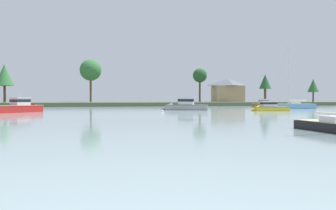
{
  "coord_description": "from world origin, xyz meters",
  "views": [
    {
      "loc": [
        -13.27,
        -6.58,
        2.05
      ],
      "look_at": [
        -4.74,
        31.56,
        1.29
      ],
      "focal_mm": 33.11,
      "sensor_mm": 36.0,
      "label": 1
    }
  ],
  "objects_px": {
    "sailboat_skyblue": "(292,107)",
    "cruiser_wood": "(262,105)",
    "cruiser_red": "(23,109)",
    "cruiser_yellow": "(267,108)",
    "cruiser_grey": "(182,107)",
    "mooring_buoy_white": "(162,111)"
  },
  "relations": [
    {
      "from": "cruiser_grey",
      "to": "cruiser_yellow",
      "type": "height_order",
      "value": "cruiser_grey"
    },
    {
      "from": "cruiser_wood",
      "to": "cruiser_grey",
      "type": "relative_size",
      "value": 0.79
    },
    {
      "from": "cruiser_red",
      "to": "mooring_buoy_white",
      "type": "relative_size",
      "value": 14.87
    },
    {
      "from": "cruiser_red",
      "to": "mooring_buoy_white",
      "type": "distance_m",
      "value": 21.62
    },
    {
      "from": "cruiser_yellow",
      "to": "cruiser_grey",
      "type": "bearing_deg",
      "value": 152.24
    },
    {
      "from": "sailboat_skyblue",
      "to": "cruiser_grey",
      "type": "height_order",
      "value": "sailboat_skyblue"
    },
    {
      "from": "cruiser_red",
      "to": "cruiser_yellow",
      "type": "relative_size",
      "value": 1.07
    },
    {
      "from": "sailboat_skyblue",
      "to": "cruiser_wood",
      "type": "height_order",
      "value": "sailboat_skyblue"
    },
    {
      "from": "cruiser_wood",
      "to": "cruiser_red",
      "type": "relative_size",
      "value": 0.96
    },
    {
      "from": "cruiser_wood",
      "to": "mooring_buoy_white",
      "type": "relative_size",
      "value": 14.33
    },
    {
      "from": "cruiser_wood",
      "to": "sailboat_skyblue",
      "type": "bearing_deg",
      "value": -93.59
    },
    {
      "from": "cruiser_wood",
      "to": "cruiser_red",
      "type": "height_order",
      "value": "cruiser_red"
    },
    {
      "from": "cruiser_red",
      "to": "cruiser_yellow",
      "type": "xyz_separation_m",
      "value": [
        39.96,
        -2.95,
        -0.06
      ]
    },
    {
      "from": "cruiser_wood",
      "to": "cruiser_grey",
      "type": "xyz_separation_m",
      "value": [
        -25.46,
        -15.95,
        0.12
      ]
    },
    {
      "from": "sailboat_skyblue",
      "to": "cruiser_red",
      "type": "xyz_separation_m",
      "value": [
        -51.24,
        -6.37,
        0.18
      ]
    },
    {
      "from": "cruiser_grey",
      "to": "cruiser_red",
      "type": "bearing_deg",
      "value": -171.32
    },
    {
      "from": "mooring_buoy_white",
      "to": "sailboat_skyblue",
      "type": "bearing_deg",
      "value": 16.71
    },
    {
      "from": "cruiser_wood",
      "to": "cruiser_red",
      "type": "xyz_separation_m",
      "value": [
        -52.1,
        -20.02,
        0.06
      ]
    },
    {
      "from": "cruiser_grey",
      "to": "cruiser_yellow",
      "type": "xyz_separation_m",
      "value": [
        13.33,
        -7.01,
        -0.12
      ]
    },
    {
      "from": "cruiser_red",
      "to": "cruiser_grey",
      "type": "bearing_deg",
      "value": 8.68
    },
    {
      "from": "sailboat_skyblue",
      "to": "mooring_buoy_white",
      "type": "xyz_separation_m",
      "value": [
        -29.78,
        -8.94,
        -0.22
      ]
    },
    {
      "from": "mooring_buoy_white",
      "to": "cruiser_wood",
      "type": "bearing_deg",
      "value": 36.4
    }
  ]
}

